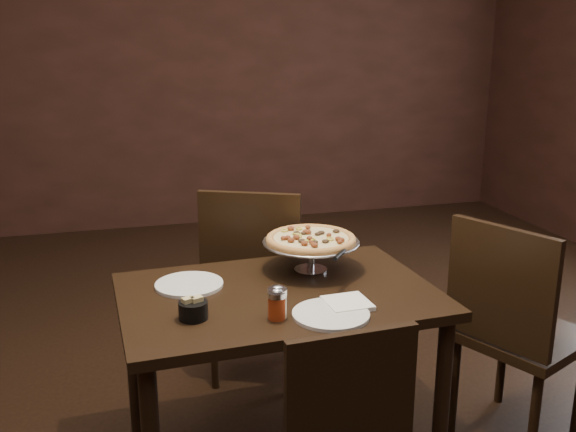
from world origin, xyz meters
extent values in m
cube|color=black|center=(0.00, 3.51, 1.40)|extent=(6.00, 0.02, 2.80)
cube|color=black|center=(0.01, 0.10, 0.68)|extent=(1.16, 0.80, 0.04)
cylinder|color=black|center=(0.53, -0.20, 0.33)|extent=(0.06, 0.06, 0.67)
cylinder|color=black|center=(-0.51, 0.40, 0.33)|extent=(0.06, 0.06, 0.67)
cylinder|color=black|center=(0.50, 0.44, 0.33)|extent=(0.06, 0.06, 0.67)
cylinder|color=silver|center=(0.19, 0.27, 0.71)|extent=(0.13, 0.13, 0.01)
cylinder|color=silver|center=(0.19, 0.27, 0.76)|extent=(0.03, 0.03, 0.10)
cylinder|color=silver|center=(0.19, 0.27, 0.81)|extent=(0.09, 0.09, 0.01)
cylinder|color=#A5A4AA|center=(0.19, 0.27, 0.82)|extent=(0.37, 0.37, 0.01)
torus|color=#A5A4AA|center=(0.19, 0.27, 0.82)|extent=(0.38, 0.38, 0.01)
cylinder|color=#A66C31|center=(0.19, 0.27, 0.83)|extent=(0.34, 0.34, 0.01)
torus|color=#A66C31|center=(0.19, 0.27, 0.83)|extent=(0.35, 0.35, 0.03)
cylinder|color=tan|center=(0.19, 0.27, 0.84)|extent=(0.29, 0.29, 0.01)
cylinder|color=beige|center=(-0.05, -0.11, 0.74)|extent=(0.06, 0.06, 0.08)
cylinder|color=silver|center=(-0.05, -0.11, 0.79)|extent=(0.06, 0.06, 0.02)
ellipsoid|color=silver|center=(-0.05, -0.11, 0.81)|extent=(0.03, 0.03, 0.01)
cylinder|color=maroon|center=(-0.05, -0.12, 0.74)|extent=(0.06, 0.06, 0.08)
cylinder|color=silver|center=(-0.05, -0.12, 0.79)|extent=(0.06, 0.06, 0.02)
ellipsoid|color=silver|center=(-0.05, -0.12, 0.80)|extent=(0.03, 0.03, 0.01)
cylinder|color=black|center=(-0.31, -0.05, 0.73)|extent=(0.10, 0.10, 0.06)
cube|color=tan|center=(-0.33, -0.05, 0.75)|extent=(0.04, 0.04, 0.06)
cube|color=tan|center=(-0.30, -0.05, 0.75)|extent=(0.04, 0.04, 0.06)
cube|color=white|center=(0.21, -0.09, 0.71)|extent=(0.15, 0.15, 0.02)
cylinder|color=white|center=(-0.29, 0.24, 0.71)|extent=(0.25, 0.25, 0.01)
cylinder|color=white|center=(0.12, -0.15, 0.71)|extent=(0.26, 0.26, 0.01)
cone|color=silver|center=(0.24, 0.08, 0.83)|extent=(0.15, 0.15, 0.00)
cylinder|color=black|center=(0.24, 0.08, 0.83)|extent=(0.09, 0.11, 0.02)
cube|color=black|center=(0.10, 0.78, 0.46)|extent=(0.59, 0.59, 0.04)
cube|color=black|center=(0.01, 0.60, 0.72)|extent=(0.42, 0.22, 0.47)
cylinder|color=black|center=(0.34, 0.87, 0.22)|extent=(0.04, 0.04, 0.43)
cylinder|color=black|center=(0.01, 1.02, 0.22)|extent=(0.04, 0.04, 0.43)
cylinder|color=black|center=(0.19, 0.54, 0.22)|extent=(0.04, 0.04, 0.43)
cylinder|color=black|center=(-0.14, 0.70, 0.22)|extent=(0.04, 0.04, 0.43)
cube|color=black|center=(0.06, -0.52, 0.62)|extent=(0.39, 0.05, 0.40)
cube|color=black|center=(0.99, 0.00, 0.45)|extent=(0.58, 0.58, 0.04)
cube|color=black|center=(0.81, -0.08, 0.71)|extent=(0.21, 0.41, 0.46)
cylinder|color=black|center=(1.07, 0.23, 0.21)|extent=(0.04, 0.04, 0.43)
cylinder|color=black|center=(0.90, -0.23, 0.21)|extent=(0.04, 0.04, 0.43)
cylinder|color=black|center=(0.75, 0.09, 0.21)|extent=(0.04, 0.04, 0.43)
camera|label=1|loc=(-0.53, -1.98, 1.59)|focal=40.00mm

